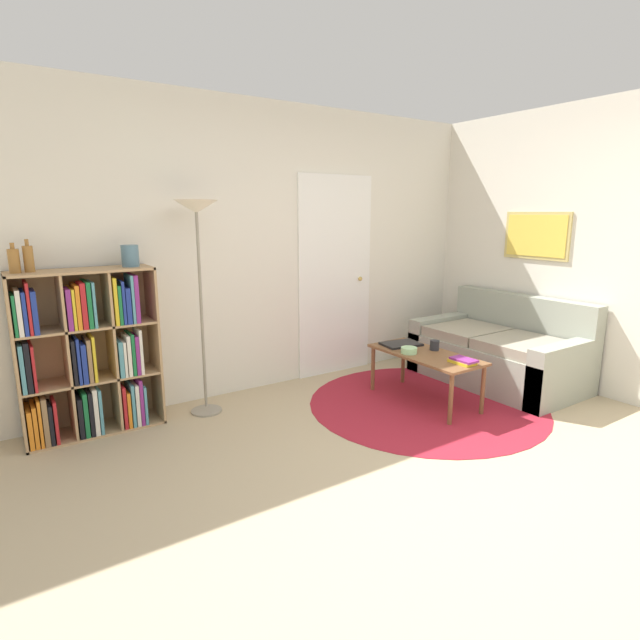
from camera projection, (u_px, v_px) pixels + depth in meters
name	position (u px, v px, depth m)	size (l,w,h in m)	color
ground_plane	(474.00, 498.00, 2.92)	(14.00, 14.00, 0.00)	tan
wall_back	(275.00, 250.00, 4.64)	(7.58, 0.11, 2.60)	silver
wall_right	(541.00, 247.00, 4.88)	(0.08, 5.41, 2.60)	silver
rug	(426.00, 403.00, 4.34)	(2.03, 2.03, 0.01)	maroon
bookshelf	(87.00, 356.00, 3.68)	(0.96, 0.34, 1.23)	tan
floor_lamp	(197.00, 230.00, 3.86)	(0.34, 0.34, 1.73)	gray
couch	(501.00, 353.00, 4.90)	(0.90, 1.55, 0.83)	gray
coffee_table	(425.00, 359.00, 4.32)	(0.46, 1.03, 0.44)	brown
laptop	(401.00, 344.00, 4.57)	(0.37, 0.29, 0.02)	black
bowl	(409.00, 350.00, 4.30)	(0.14, 0.14, 0.05)	#9ED193
book_stack_on_table	(463.00, 361.00, 4.01)	(0.13, 0.21, 0.04)	gold
cup	(435.00, 345.00, 4.40)	(0.08, 0.08, 0.09)	#28282D
bottle_left	(14.00, 261.00, 3.32)	(0.07, 0.07, 0.20)	olive
bottle_middle	(29.00, 258.00, 3.38)	(0.06, 0.06, 0.22)	olive
vase_on_shelf	(130.00, 256.00, 3.73)	(0.13, 0.13, 0.16)	slate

